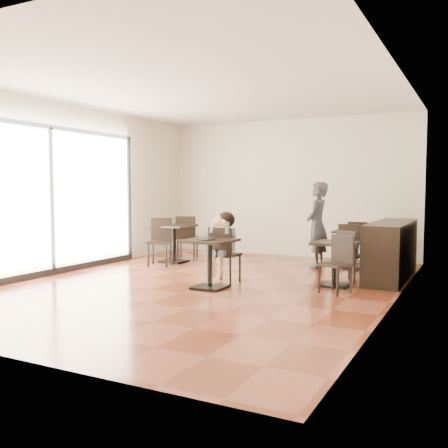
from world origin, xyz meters
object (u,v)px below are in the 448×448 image
Objects in this scene: child_table at (210,264)px; chair_back_b at (346,248)px; child_chair at (225,255)px; chair_mid_b at (335,265)px; child at (225,248)px; chair_left_b at (159,242)px; cafe_table_left at (174,244)px; chair_mid_a at (352,256)px; adult_patron at (317,225)px; cafe_table_mid at (335,264)px; cafe_table_back at (353,249)px; chair_back_a at (359,243)px; chair_left_a at (187,237)px.

child_table is 0.87× the size of chair_back_b.
child_chair is 1.86m from chair_mid_b.
child is 2.29m from chair_left_b.
chair_back_b is (3.59, 0.47, 0.04)m from cafe_table_left.
adult_patron is at bearing -29.35° from chair_mid_a.
chair_mid_a is 1.10m from chair_mid_b.
cafe_table_left is 0.93× the size of chair_mid_b.
cafe_table_left reaches higher than cafe_table_mid.
adult_patron is at bearing 2.77° from chair_left_b.
cafe_table_back is at bearing -120.84° from child_chair.
chair_back_a is 1.10m from chair_back_b.
chair_mid_a is at bearing 144.88° from chair_left_a.
child reaches higher than cafe_table_mid.
child is 2.57m from chair_back_b.
cafe_table_left reaches higher than cafe_table_back.
chair_mid_b is 0.89× the size of chair_left_a.
cafe_table_left is 3.93m from chair_mid_a.
adult_patron is 1.90× the size of chair_back_b.
chair_back_b is at bearing 59.16° from child_table.
chair_left_b is 1.08× the size of chair_back_b.
chair_mid_a is at bearing -149.20° from child_chair.
child_table is 2.50m from chair_mid_a.
chair_mid_b is (1.86, 0.56, 0.04)m from child_table.
chair_back_a is (1.55, 3.69, 0.06)m from child_table.
adult_patron reaches higher than chair_mid_b.
chair_left_b is 1.08× the size of chair_back_a.
chair_back_a reaches higher than cafe_table_mid.
chair_left_b is (-2.04, 1.03, 0.01)m from child_chair.
chair_back_b is (-0.31, 2.03, 0.01)m from chair_mid_b.
cafe_table_left is at bearing 164.87° from cafe_table_mid.
adult_patron is (0.90, 2.29, 0.26)m from child.
chair_left_a reaches higher than chair_back_b.
child_chair is at bearing -47.22° from chair_left_b.
cafe_table_left is (-3.76, 1.02, 0.04)m from cafe_table_mid.
chair_left_b reaches higher than cafe_table_left.
chair_back_a is at bearing 67.25° from child_table.
chair_mid_a is 4.04m from chair_left_a.
child reaches higher than child_chair.
chair_back_b is at bearing 158.14° from chair_left_a.
cafe_table_left is at bearing -164.18° from cafe_table_back.
child_chair is 2.56m from chair_back_b.
chair_back_a is at bearing 93.71° from cafe_table_mid.
adult_patron is 2.51m from chair_mid_b.
chair_left_b is (-3.76, 0.47, 0.13)m from cafe_table_mid.
chair_mid_a is at bearing -6.80° from cafe_table_left.
chair_mid_b is (0.00, -1.10, 0.00)m from chair_mid_a.
chair_left_a is (-3.91, 1.02, 0.05)m from chair_mid_a.
child_chair is 1.09× the size of chair_mid_a.
child_table is at bearing -58.20° from chair_left_b.
child_table is 2.58m from chair_left_b.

